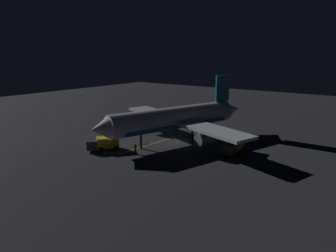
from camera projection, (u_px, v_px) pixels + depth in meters
name	position (u px, v px, depth m)	size (l,w,h in m)	color
ground_plane	(174.00, 142.00, 55.62)	(180.00, 180.00, 0.20)	#28282E
apron_guide_stripe	(150.00, 144.00, 54.01)	(0.24, 18.10, 0.01)	gold
airliner	(177.00, 119.00, 54.87)	(32.49, 33.06, 12.07)	silver
baggage_truck	(104.00, 144.00, 50.53)	(4.89, 5.62, 2.29)	gold
catering_truck	(234.00, 146.00, 49.12)	(2.51, 5.71, 2.37)	gold
ground_crew_worker	(135.00, 149.00, 48.59)	(0.40, 0.40, 1.74)	black
traffic_cone_near_left	(143.00, 158.00, 46.31)	(0.50, 0.50, 0.55)	#EA590F
traffic_cone_near_right	(146.00, 143.00, 53.99)	(0.50, 0.50, 0.55)	#EA590F
traffic_cone_under_wing	(176.00, 159.00, 45.64)	(0.50, 0.50, 0.55)	#EA590F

